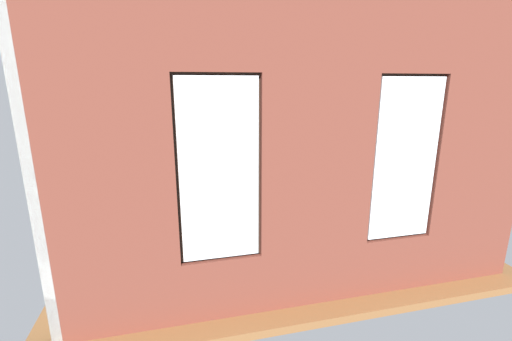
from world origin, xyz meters
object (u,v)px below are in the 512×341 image
couch_by_window (295,251)px  remote_silver (240,195)px  potted_plant_near_tv (148,216)px  potted_plant_between_couches (381,222)px  media_console (120,225)px  potted_plant_foreground_right (146,170)px  table_plant_small (219,195)px  tv_flatscreen (116,192)px  potted_plant_corner_far_left (441,227)px  potted_plant_beside_window_right (138,233)px  couch_left (360,196)px  cup_ceramic (258,190)px  papasan_chair (219,174)px  potted_plant_corner_near_left (318,154)px  coffee_table (240,198)px

couch_by_window → remote_silver: bearing=-81.3°
potted_plant_near_tv → potted_plant_between_couches: size_ratio=0.92×
media_console → potted_plant_foreground_right: size_ratio=1.09×
couch_by_window → media_console: bearing=-35.0°
table_plant_small → potted_plant_foreground_right: bearing=-57.8°
tv_flatscreen → potted_plant_between_couches: bearing=156.1°
table_plant_small → potted_plant_corner_far_left: potted_plant_corner_far_left is taller
potted_plant_corner_far_left → potted_plant_beside_window_right: (4.32, -0.01, 0.38)m
potted_plant_foreground_right → potted_plant_beside_window_right: size_ratio=0.62×
couch_by_window → media_console: couch_by_window is taller
couch_left → tv_flatscreen: bearing=-92.6°
table_plant_small → tv_flatscreen: 1.80m
couch_left → cup_ceramic: couch_left is taller
tv_flatscreen → cup_ceramic: bearing=-167.9°
papasan_chair → potted_plant_corner_far_left: bearing=124.1°
remote_silver → potted_plant_corner_near_left: size_ratio=0.13×
remote_silver → potted_plant_near_tv: potted_plant_near_tv is taller
media_console → potted_plant_corner_near_left: bearing=-151.2°
remote_silver → potted_plant_between_couches: bearing=117.0°
media_console → papasan_chair: papasan_chair is taller
cup_ceramic → papasan_chair: bearing=-71.5°
papasan_chair → potted_plant_corner_far_left: 4.99m
media_console → potted_plant_corner_near_left: size_ratio=0.74×
media_console → papasan_chair: (-2.03, -2.26, 0.18)m
potted_plant_corner_far_left → potted_plant_beside_window_right: 4.34m
couch_left → remote_silver: bearing=-100.5°
papasan_chair → potted_plant_foreground_right: potted_plant_foreground_right is taller
remote_silver → potted_plant_corner_near_left: potted_plant_corner_near_left is taller
cup_ceramic → potted_plant_corner_near_left: potted_plant_corner_near_left is taller
couch_left → potted_plant_between_couches: size_ratio=1.42×
potted_plant_between_couches → cup_ceramic: bearing=-60.5°
potted_plant_corner_far_left → media_console: bearing=-21.2°
table_plant_small → remote_silver: size_ratio=0.96×
table_plant_small → cup_ceramic: bearing=-162.4°
tv_flatscreen → potted_plant_corner_far_left: 5.19m
potted_plant_corner_near_left → potted_plant_beside_window_right: potted_plant_beside_window_right is taller
papasan_chair → potted_plant_near_tv: (1.48, 3.20, 0.29)m
potted_plant_near_tv → potted_plant_beside_window_right: (0.05, 0.93, 0.16)m
potted_plant_corner_near_left → potted_plant_foreground_right: bearing=0.7°
potted_plant_corner_near_left → couch_left: bearing=86.6°
potted_plant_corner_near_left → coffee_table: bearing=40.5°
table_plant_small → couch_left: bearing=177.3°
couch_by_window → coffee_table: (0.33, -2.18, 0.07)m
coffee_table → media_console: (2.20, 0.42, -0.16)m
tv_flatscreen → potted_plant_near_tv: size_ratio=0.80×
table_plant_small → potted_plant_beside_window_right: size_ratio=0.11×
potted_plant_foreground_right → potted_plant_beside_window_right: bearing=92.6°
cup_ceramic → tv_flatscreen: (2.60, 0.56, 0.34)m
couch_by_window → potted_plant_near_tv: (1.98, -0.84, 0.39)m
couch_by_window → potted_plant_between_couches: (-1.36, -0.05, 0.27)m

